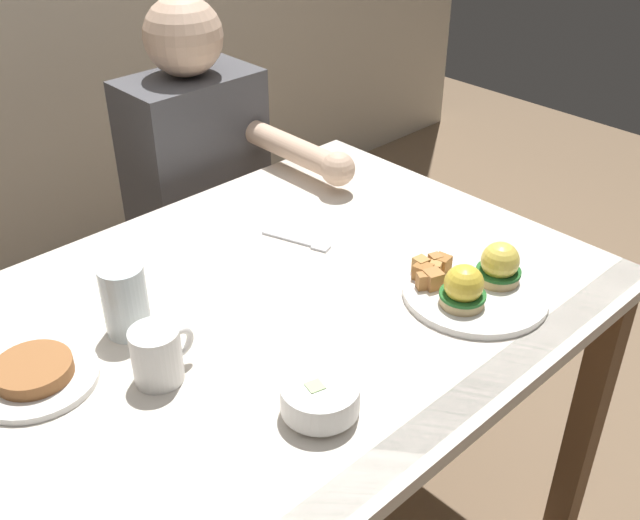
# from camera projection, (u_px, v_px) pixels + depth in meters

# --- Properties ---
(dining_table) EXTENTS (1.20, 0.90, 0.74)m
(dining_table) POSITION_uv_depth(u_px,v_px,m) (278.00, 345.00, 1.43)
(dining_table) COLOR silver
(dining_table) RESTS_ON ground_plane
(eggs_benedict_plate) EXTENTS (0.27, 0.27, 0.09)m
(eggs_benedict_plate) POSITION_uv_depth(u_px,v_px,m) (475.00, 283.00, 1.37)
(eggs_benedict_plate) COLOR white
(eggs_benedict_plate) RESTS_ON dining_table
(fruit_bowl) EXTENTS (0.12, 0.12, 0.06)m
(fruit_bowl) POSITION_uv_depth(u_px,v_px,m) (320.00, 398.00, 1.11)
(fruit_bowl) COLOR white
(fruit_bowl) RESTS_ON dining_table
(coffee_mug) EXTENTS (0.11, 0.08, 0.09)m
(coffee_mug) POSITION_uv_depth(u_px,v_px,m) (158.00, 353.00, 1.17)
(coffee_mug) COLOR white
(coffee_mug) RESTS_ON dining_table
(fork) EXTENTS (0.07, 0.15, 0.00)m
(fork) POSITION_uv_depth(u_px,v_px,m) (300.00, 242.00, 1.55)
(fork) COLOR silver
(fork) RESTS_ON dining_table
(water_glass_near) EXTENTS (0.08, 0.08, 0.13)m
(water_glass_near) POSITION_uv_depth(u_px,v_px,m) (126.00, 304.00, 1.27)
(water_glass_near) COLOR silver
(water_glass_near) RESTS_ON dining_table
(side_plate) EXTENTS (0.20, 0.20, 0.04)m
(side_plate) POSITION_uv_depth(u_px,v_px,m) (35.00, 375.00, 1.18)
(side_plate) COLOR white
(side_plate) RESTS_ON dining_table
(diner_person) EXTENTS (0.34, 0.54, 1.14)m
(diner_person) POSITION_uv_depth(u_px,v_px,m) (206.00, 190.00, 1.95)
(diner_person) COLOR #33333D
(diner_person) RESTS_ON ground_plane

